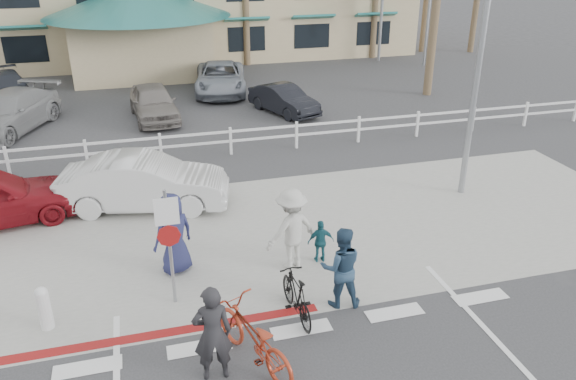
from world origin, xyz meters
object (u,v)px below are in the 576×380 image
object	(u,v)px
bike_red	(253,338)
bike_black	(296,296)
sign_post	(169,242)
car_white_sedan	(144,183)

from	to	relation	value
bike_red	bike_black	bearing A→B (deg)	-158.88
sign_post	bike_black	world-z (taller)	sign_post
bike_red	bike_black	size ratio (longest dim) A/B	1.33
sign_post	bike_red	world-z (taller)	sign_post
sign_post	car_white_sedan	world-z (taller)	sign_post
sign_post	bike_red	xyz separation A→B (m)	(1.21, -2.27, -0.87)
sign_post	bike_black	distance (m)	2.77
sign_post	car_white_sedan	xyz separation A→B (m)	(-0.36, 4.79, -0.69)
sign_post	bike_black	xyz separation A→B (m)	(2.33, -1.15, -0.96)
bike_black	bike_red	bearing A→B (deg)	41.06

